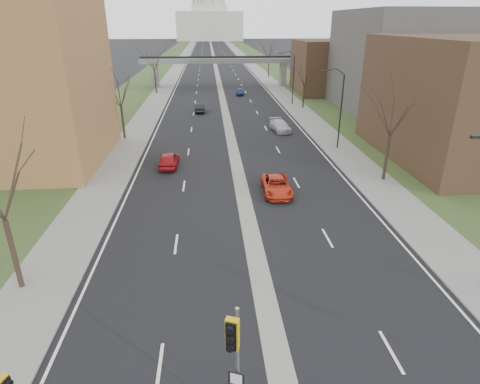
{
  "coord_description": "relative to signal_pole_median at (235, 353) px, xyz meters",
  "views": [
    {
      "loc": [
        -2.63,
        -10.8,
        13.3
      ],
      "look_at": [
        -0.96,
        10.49,
        4.19
      ],
      "focal_mm": 30.0,
      "sensor_mm": 36.0,
      "label": 1
    }
  ],
  "objects": [
    {
      "name": "road_surface",
      "position": [
        2.04,
        151.07,
        -3.55
      ],
      "size": [
        20.0,
        600.0,
        0.01
      ],
      "primitive_type": "cube",
      "color": "black",
      "rests_on": "ground"
    },
    {
      "name": "median_strip",
      "position": [
        2.04,
        151.07,
        -3.55
      ],
      "size": [
        1.2,
        600.0,
        0.02
      ],
      "primitive_type": "cube",
      "color": "gray",
      "rests_on": "ground"
    },
    {
      "name": "sidewalk_right",
      "position": [
        14.04,
        151.07,
        -3.49
      ],
      "size": [
        4.0,
        600.0,
        0.12
      ],
      "primitive_type": "cube",
      "color": "gray",
      "rests_on": "ground"
    },
    {
      "name": "sidewalk_left",
      "position": [
        -9.96,
        151.07,
        -3.49
      ],
      "size": [
        4.0,
        600.0,
        0.12
      ],
      "primitive_type": "cube",
      "color": "gray",
      "rests_on": "ground"
    },
    {
      "name": "grass_verge_right",
      "position": [
        20.04,
        151.07,
        -3.5
      ],
      "size": [
        8.0,
        600.0,
        0.1
      ],
      "primitive_type": "cube",
      "color": "#2B421E",
      "rests_on": "ground"
    },
    {
      "name": "grass_verge_left",
      "position": [
        -15.96,
        151.07,
        -3.5
      ],
      "size": [
        8.0,
        600.0,
        0.1
      ],
      "primitive_type": "cube",
      "color": "#2B421E",
      "rests_on": "ground"
    },
    {
      "name": "commercial_block_near",
      "position": [
        26.04,
        29.07,
        2.45
      ],
      "size": [
        16.0,
        20.0,
        12.0
      ],
      "primitive_type": "cube",
      "color": "#4B3723",
      "rests_on": "ground"
    },
    {
      "name": "commercial_block_mid",
      "position": [
        30.04,
        53.07,
        3.95
      ],
      "size": [
        18.0,
        22.0,
        15.0
      ],
      "primitive_type": "cube",
      "color": "#504D49",
      "rests_on": "ground"
    },
    {
      "name": "commercial_block_far",
      "position": [
        24.04,
        71.07,
        1.45
      ],
      "size": [
        14.0,
        14.0,
        10.0
      ],
      "primitive_type": "cube",
      "color": "#4B3723",
      "rests_on": "ground"
    },
    {
      "name": "pedestrian_bridge",
      "position": [
        2.04,
        81.07,
        1.29
      ],
      "size": [
        34.0,
        3.0,
        6.45
      ],
      "color": "slate",
      "rests_on": "ground"
    },
    {
      "name": "capitol",
      "position": [
        2.04,
        321.07,
        15.04
      ],
      "size": [
        48.0,
        42.0,
        55.75
      ],
      "color": "beige",
      "rests_on": "ground"
    },
    {
      "name": "streetlight_mid",
      "position": [
        13.03,
        33.07,
        3.4
      ],
      "size": [
        2.61,
        0.2,
        8.7
      ],
      "color": "black",
      "rests_on": "sidewalk_right"
    },
    {
      "name": "streetlight_far",
      "position": [
        13.03,
        59.07,
        3.4
      ],
      "size": [
        2.61,
        0.2,
        8.7
      ],
      "color": "black",
      "rests_on": "sidewalk_right"
    },
    {
      "name": "tree_left_b",
      "position": [
        -10.96,
        39.07,
        2.67
      ],
      "size": [
        6.75,
        6.75,
        8.81
      ],
      "color": "#382B21",
      "rests_on": "sidewalk_left"
    },
    {
      "name": "tree_left_c",
      "position": [
        -10.96,
        73.07,
        3.49
      ],
      "size": [
        7.65,
        7.65,
        9.99
      ],
      "color": "#382B21",
      "rests_on": "sidewalk_left"
    },
    {
      "name": "tree_right_a",
      "position": [
        15.04,
        23.07,
        3.08
      ],
      "size": [
        7.2,
        7.2,
        9.4
      ],
      "color": "#382B21",
      "rests_on": "sidewalk_right"
    },
    {
      "name": "tree_right_b",
      "position": [
        15.04,
        56.07,
        2.27
      ],
      "size": [
        6.3,
        6.3,
        8.22
      ],
      "color": "#382B21",
      "rests_on": "sidewalk_right"
    },
    {
      "name": "tree_right_c",
      "position": [
        15.04,
        96.07,
        3.49
      ],
      "size": [
        7.65,
        7.65,
        9.99
      ],
      "color": "#382B21",
      "rests_on": "sidewalk_right"
    },
    {
      "name": "signal_pole_median",
      "position": [
        0.0,
        0.0,
        0.0
      ],
      "size": [
        0.72,
        0.85,
        5.1
      ],
      "rotation": [
        0.0,
        0.0,
        -0.38
      ],
      "color": "gray",
      "rests_on": "ground"
    },
    {
      "name": "car_left_near",
      "position": [
        -4.67,
        28.36,
        -2.81
      ],
      "size": [
        1.91,
        4.43,
        1.49
      ],
      "primitive_type": "imported",
      "rotation": [
        0.0,
        0.0,
        3.11
      ],
      "color": "#A5121A",
      "rests_on": "ground"
    },
    {
      "name": "car_left_far",
      "position": [
        -1.95,
        54.3,
        -2.88
      ],
      "size": [
        1.48,
        4.11,
        1.35
      ],
      "primitive_type": "imported",
      "rotation": [
        0.0,
        0.0,
        3.13
      ],
      "color": "black",
      "rests_on": "ground"
    },
    {
      "name": "car_right_near",
      "position": [
        4.88,
        20.93,
        -2.87
      ],
      "size": [
        2.42,
        5.02,
        1.38
      ],
      "primitive_type": "imported",
      "rotation": [
        0.0,
        0.0,
        -0.03
      ],
      "color": "red",
      "rests_on": "ground"
    },
    {
      "name": "car_right_mid",
      "position": [
        8.69,
        41.47,
        -2.86
      ],
      "size": [
        2.56,
        4.99,
        1.38
      ],
      "primitive_type": "imported",
      "rotation": [
        0.0,
        0.0,
        0.14
      ],
      "color": "#B3B3BB",
      "rests_on": "ground"
    },
    {
      "name": "car_right_far",
      "position": [
        5.59,
        69.74,
        -2.93
      ],
      "size": [
        1.71,
        3.78,
        1.26
      ],
      "primitive_type": "imported",
      "rotation": [
        0.0,
        0.0,
        -0.06
      ],
      "color": "navy",
      "rests_on": "ground"
    }
  ]
}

